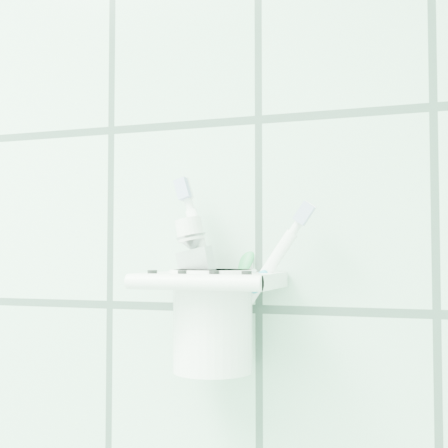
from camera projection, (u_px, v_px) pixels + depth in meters
The scene contains 6 objects.
holder_bracket at pixel (212, 282), 0.58m from camera, with size 0.12×0.10×0.04m.
cup at pixel (213, 316), 0.59m from camera, with size 0.08×0.08×0.10m.
toothbrush_pink at pixel (232, 263), 0.59m from camera, with size 0.06×0.02×0.18m.
toothbrush_blue at pixel (209, 254), 0.60m from camera, with size 0.06×0.08×0.20m.
toothbrush_orange at pixel (210, 266), 0.60m from camera, with size 0.09×0.02×0.17m.
toothpaste_tube at pixel (214, 277), 0.59m from camera, with size 0.06×0.04×0.14m.
Camera 1 is at (0.84, 0.60, 1.30)m, focal length 50.00 mm.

